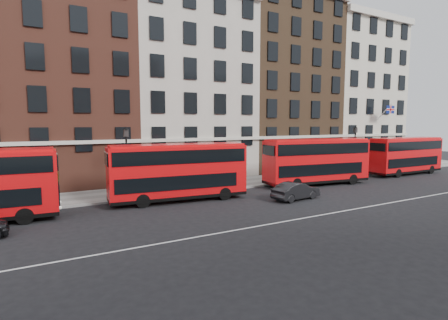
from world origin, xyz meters
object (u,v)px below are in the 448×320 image
bus_b (178,171)px  traffic_light (410,150)px  car_front (296,191)px  bus_d (406,155)px  bus_c (317,160)px

bus_b → traffic_light: bearing=9.5°
bus_b → traffic_light: (31.23, 1.94, 0.18)m
car_front → bus_d: bearing=-85.7°
bus_b → bus_d: (27.35, -0.00, -0.05)m
traffic_light → bus_d: bearing=-153.4°
bus_c → bus_b: bearing=-172.4°
bus_d → bus_c: bearing=-179.2°
bus_d → car_front: (-19.44, -3.91, -1.56)m
bus_d → traffic_light: bus_d is taller
bus_d → car_front: size_ratio=2.45×
car_front → bus_c: bearing=-63.4°
bus_c → traffic_light: bearing=13.9°
bus_b → traffic_light: size_ratio=3.13×
bus_c → bus_d: bearing=7.6°
car_front → traffic_light: traffic_light is taller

